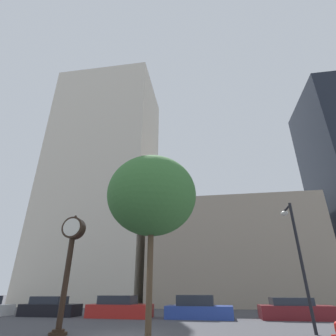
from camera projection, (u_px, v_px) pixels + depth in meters
The scene contains 9 objects.
building_tall_tower at pixel (104, 179), 40.94m from camera, with size 14.83×12.00×34.91m.
building_storefront_row at pixel (232, 254), 33.51m from camera, with size 20.20×12.00×11.91m.
street_clock at pixel (70, 253), 12.19m from camera, with size 1.03×0.76×5.06m.
car_black at pixel (50, 308), 19.14m from camera, with size 4.22×1.81×1.30m.
car_red at pixel (120, 308), 18.14m from camera, with size 4.43×2.18×1.37m.
car_blue at pixel (198, 309), 17.41m from camera, with size 4.46×2.07×1.41m.
car_maroon at pixel (295, 310), 16.79m from camera, with size 4.52×1.87×1.27m.
street_lamp_right at pixel (295, 242), 12.91m from camera, with size 0.36×1.57×5.72m.
bare_tree at pixel (152, 196), 11.62m from camera, with size 3.91×3.91×7.27m.
Camera 1 is at (3.74, -11.85, 1.68)m, focal length 28.00 mm.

